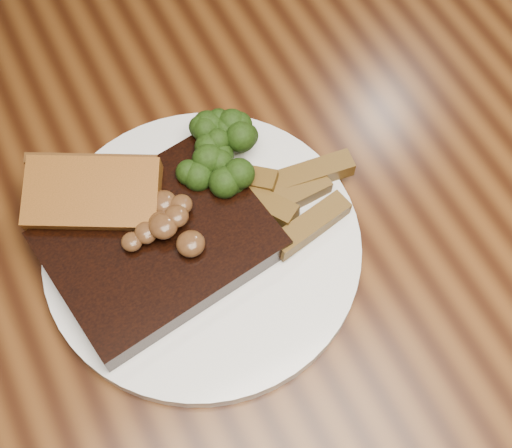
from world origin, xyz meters
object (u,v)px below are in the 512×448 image
Objects in this scene: steak at (159,244)px; potato_wedges at (272,200)px; garlic_bread at (98,206)px; dining_table at (258,257)px; plate at (203,248)px.

potato_wedges is (0.11, -0.00, -0.00)m from steak.
steak reaches higher than garlic_bread.
steak is 0.07m from garlic_bread.
dining_table is at bearing -10.97° from steak.
garlic_bread reaches higher than plate.
potato_wedges is at bearing 5.71° from plate.
garlic_bread is at bearing 133.85° from plate.
plate is 2.44× the size of garlic_bread.
potato_wedges is (0.01, -0.00, 0.12)m from dining_table.
dining_table is at bearing 7.45° from plate.
steak is (-0.10, 0.00, 0.12)m from dining_table.
garlic_bread is (-0.04, 0.06, -0.00)m from steak.
plate is 0.04m from steak.
garlic_bread reaches higher than potato_wedges.
potato_wedges reaches higher than plate.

